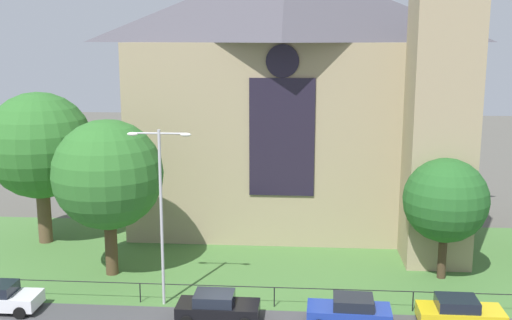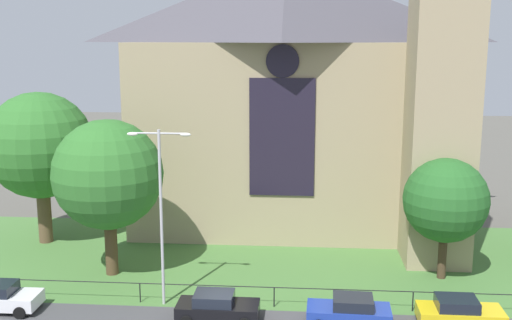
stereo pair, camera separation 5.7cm
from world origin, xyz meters
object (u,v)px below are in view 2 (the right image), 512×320
object	(u,v)px
tree_left_near	(108,175)
streetlamp_near	(161,198)
tree_right_near	(446,201)
parked_car_yellow	(459,313)
parked_car_black	(217,307)
tree_left_far	(40,146)
parked_car_blue	(350,311)
church_building	(295,93)

from	to	relation	value
tree_left_near	streetlamp_near	bearing A→B (deg)	-44.67
tree_right_near	parked_car_yellow	world-z (taller)	tree_right_near
parked_car_black	tree_left_near	bearing A→B (deg)	141.54
tree_left_far	streetlamp_near	xyz separation A→B (m)	(10.75, -9.76, -0.96)
tree_left_near	parked_car_blue	world-z (taller)	tree_left_near
parked_car_black	parked_car_yellow	distance (m)	12.23
streetlamp_near	parked_car_blue	size ratio (longest dim) A/B	2.26
tree_left_far	parked_car_blue	xyz separation A→B (m)	(20.69, -11.54, -6.21)
streetlamp_near	parked_car_yellow	size ratio (longest dim) A/B	2.29
tree_right_near	tree_left_far	distance (m)	27.19
tree_right_near	parked_car_yellow	distance (m)	7.71
tree_right_near	tree_left_far	xyz separation A→B (m)	(-26.68, 4.75, 2.11)
parked_car_blue	parked_car_yellow	xyz separation A→B (m)	(5.49, 0.27, 0.00)
tree_left_near	tree_right_near	size ratio (longest dim) A/B	1.30
parked_car_blue	parked_car_yellow	bearing A→B (deg)	-174.94
tree_left_near	parked_car_blue	size ratio (longest dim) A/B	2.25
tree_left_near	streetlamp_near	xyz separation A→B (m)	(4.16, -4.11, -0.25)
tree_right_near	church_building	bearing A→B (deg)	131.33
tree_left_near	tree_right_near	xyz separation A→B (m)	(20.09, 0.90, -1.41)
streetlamp_near	parked_car_blue	distance (m)	11.38
tree_left_far	parked_car_black	distance (m)	19.17
tree_left_far	parked_car_black	xyz separation A→B (m)	(13.95, -11.60, -6.21)
church_building	streetlamp_near	size ratio (longest dim) A/B	2.70
church_building	tree_right_near	xyz separation A→B (m)	(9.13, -10.38, -5.43)
tree_right_near	tree_left_far	size ratio (longest dim) A/B	0.69
streetlamp_near	parked_car_blue	world-z (taller)	streetlamp_near
parked_car_blue	tree_right_near	bearing A→B (deg)	-129.24
parked_car_yellow	streetlamp_near	bearing A→B (deg)	174.86
tree_left_near	tree_left_far	distance (m)	8.71
church_building	tree_right_near	world-z (taller)	church_building
tree_left_far	streetlamp_near	distance (m)	14.55
tree_left_far	parked_car_blue	bearing A→B (deg)	-29.15
church_building	parked_car_yellow	size ratio (longest dim) A/B	6.17
tree_left_near	tree_right_near	distance (m)	20.16
parked_car_blue	tree_left_near	bearing A→B (deg)	-20.46
tree_left_far	parked_car_black	size ratio (longest dim) A/B	2.54
tree_right_near	tree_left_far	bearing A→B (deg)	169.90
church_building	parked_car_black	distance (m)	20.01
church_building	parked_car_black	size ratio (longest dim) A/B	6.17
tree_right_near	streetlamp_near	xyz separation A→B (m)	(-15.93, -5.01, 1.16)
parked_car_yellow	parked_car_black	bearing A→B (deg)	-178.02
parked_car_blue	parked_car_yellow	distance (m)	5.49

